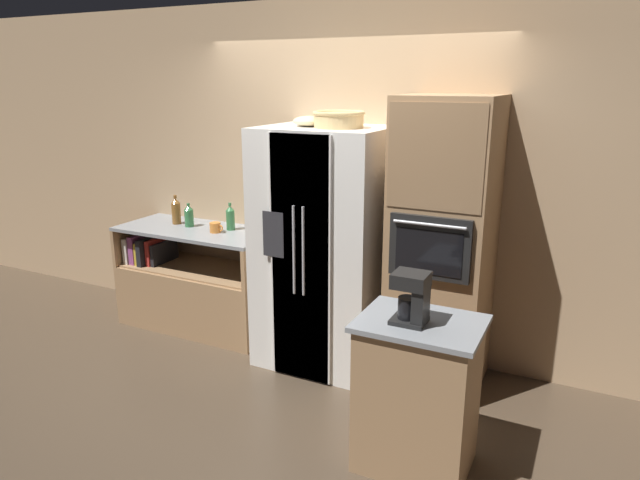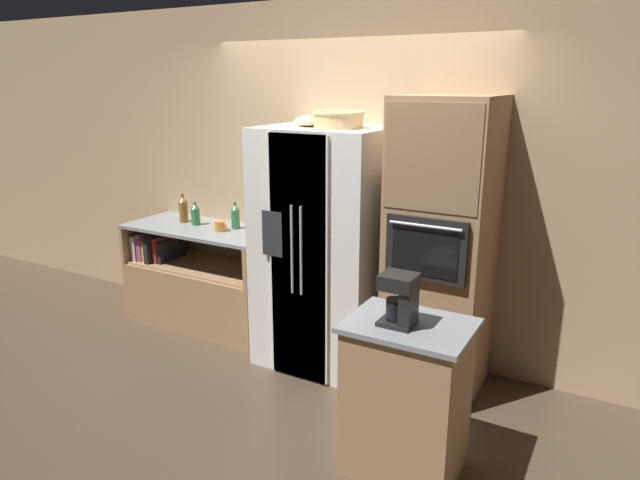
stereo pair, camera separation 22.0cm
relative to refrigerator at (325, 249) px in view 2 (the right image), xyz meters
The scene contains 13 objects.
ground_plane 0.93m from the refrigerator, 62.48° to the right, with size 20.00×20.00×0.00m, color #4C3D2D.
wall_back 0.64m from the refrigerator, 88.05° to the left, with size 12.00×0.06×2.80m.
counter_left 1.45m from the refrigerator, behind, with size 1.43×0.64×0.92m.
refrigerator is the anchor object (origin of this frame).
wall_oven 0.91m from the refrigerator, ahead, with size 0.66×0.73×2.09m.
island_counter 1.50m from the refrigerator, 42.10° to the right, with size 0.68×0.53×0.91m.
wicker_basket 1.00m from the refrigerator, 18.20° to the right, with size 0.37×0.37×0.12m.
fruit_bowl 0.97m from the refrigerator, 165.20° to the right, with size 0.23×0.23×0.08m.
bottle_tall 1.58m from the refrigerator, behind, with size 0.08×0.08×0.27m.
bottle_short 1.41m from the refrigerator, behind, with size 0.08×0.08×0.21m.
bottle_wide 1.02m from the refrigerator, 169.63° to the left, with size 0.07×0.07×0.24m.
mug 1.07m from the refrigerator, behind, with size 0.13×0.09×0.09m.
coffee_maker 1.44m from the refrigerator, 44.42° to the right, with size 0.19×0.17×0.29m.
Camera 2 is at (2.03, -3.66, 2.19)m, focal length 32.00 mm.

